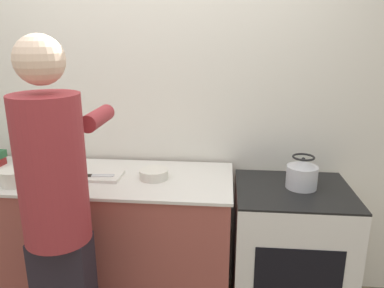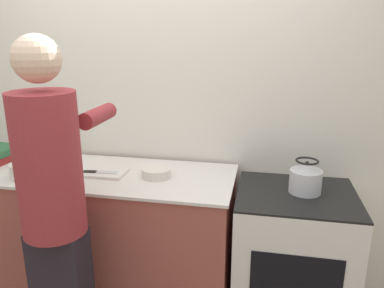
% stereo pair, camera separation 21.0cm
% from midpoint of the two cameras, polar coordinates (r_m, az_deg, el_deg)
% --- Properties ---
extents(wall_back, '(8.00, 0.05, 2.60)m').
position_cam_midpoint_polar(wall_back, '(2.57, -8.26, 5.46)').
color(wall_back, silver).
rests_on(wall_back, ground_plane).
extents(counter, '(1.80, 0.65, 0.94)m').
position_cam_midpoint_polar(counter, '(2.64, -17.23, -14.21)').
color(counter, '#9E4C42').
rests_on(counter, ground_plane).
extents(oven, '(0.68, 0.60, 0.90)m').
position_cam_midpoint_polar(oven, '(2.48, 12.11, -16.40)').
color(oven, silver).
rests_on(oven, ground_plane).
extents(person, '(0.35, 0.59, 1.79)m').
position_cam_midpoint_polar(person, '(1.94, -22.83, -9.28)').
color(person, black).
rests_on(person, ground_plane).
extents(cutting_board, '(0.37, 0.19, 0.02)m').
position_cam_midpoint_polar(cutting_board, '(2.40, -17.54, -4.69)').
color(cutting_board, silver).
rests_on(cutting_board, counter).
extents(knife, '(0.22, 0.05, 0.01)m').
position_cam_midpoint_polar(knife, '(2.37, -17.07, -4.66)').
color(knife, silver).
rests_on(knife, cutting_board).
extents(kettle, '(0.18, 0.18, 0.20)m').
position_cam_midpoint_polar(kettle, '(2.27, 13.91, -4.58)').
color(kettle, silver).
rests_on(kettle, oven).
extents(bowl_prep, '(0.18, 0.18, 0.09)m').
position_cam_midpoint_polar(bowl_prep, '(2.46, -27.53, -4.48)').
color(bowl_prep, silver).
rests_on(bowl_prep, counter).
extents(bowl_mixing, '(0.18, 0.18, 0.06)m').
position_cam_midpoint_polar(bowl_mixing, '(2.29, -8.47, -4.59)').
color(bowl_mixing, silver).
rests_on(bowl_mixing, counter).
extents(canister_jar, '(0.15, 0.15, 0.16)m').
position_cam_midpoint_polar(canister_jar, '(2.76, -23.92, -1.14)').
color(canister_jar, tan).
rests_on(canister_jar, counter).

